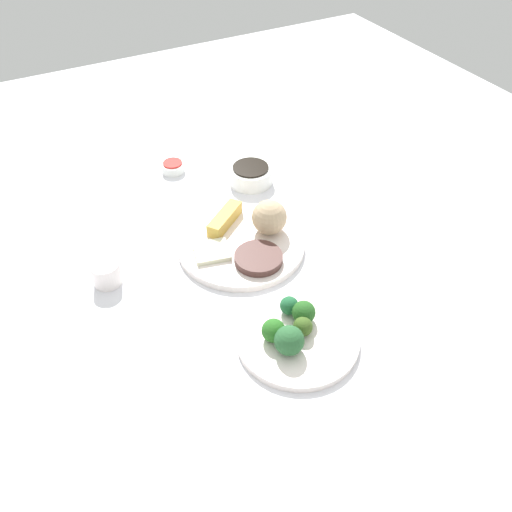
{
  "coord_description": "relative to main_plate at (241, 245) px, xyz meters",
  "views": [
    {
      "loc": [
        -0.41,
        -0.84,
        0.81
      ],
      "look_at": [
        -0.02,
        -0.11,
        0.06
      ],
      "focal_mm": 38.11,
      "sensor_mm": 36.0,
      "label": 1
    }
  ],
  "objects": [
    {
      "name": "main_plate",
      "position": [
        0.0,
        0.0,
        0.0
      ],
      "size": [
        0.28,
        0.28,
        0.02
      ],
      "primitive_type": "cylinder",
      "color": "white",
      "rests_on": "tabletop"
    },
    {
      "name": "sauce_ramekin_sweet_and_sour",
      "position": [
        -0.02,
        0.35,
        0.0
      ],
      "size": [
        0.06,
        0.06,
        0.02
      ],
      "primitive_type": "cylinder",
      "color": "white",
      "rests_on": "tabletop"
    },
    {
      "name": "broccoli_floret_4",
      "position": [
        -0.01,
        -0.22,
        0.02
      ],
      "size": [
        0.04,
        0.04,
        0.04
      ],
      "primitive_type": "sphere",
      "color": "#1F5D35",
      "rests_on": "broccoli_plate"
    },
    {
      "name": "broccoli_floret_2",
      "position": [
        -0.06,
        -0.3,
        0.03
      ],
      "size": [
        0.05,
        0.05,
        0.05
      ],
      "primitive_type": "sphere",
      "color": "#295D31",
      "rests_on": "broccoli_plate"
    },
    {
      "name": "rice_scoop",
      "position": [
        0.07,
        0.0,
        0.05
      ],
      "size": [
        0.08,
        0.08,
        0.08
      ],
      "primitive_type": "sphere",
      "color": "tan",
      "rests_on": "main_plate"
    },
    {
      "name": "crab_rangoon_wonton",
      "position": [
        -0.07,
        -0.0,
        0.01
      ],
      "size": [
        0.09,
        0.08,
        0.01
      ],
      "primitive_type": "cube",
      "rotation": [
        0.0,
        0.0,
        -0.23
      ],
      "color": "beige",
      "rests_on": "main_plate"
    },
    {
      "name": "sauce_ramekin_sweet_and_sour_liquid",
      "position": [
        -0.02,
        0.35,
        0.02
      ],
      "size": [
        0.05,
        0.05,
        0.0
      ],
      "primitive_type": "cylinder",
      "color": "red",
      "rests_on": "sauce_ramekin_sweet_and_sour"
    },
    {
      "name": "broccoli_floret_0",
      "position": [
        0.0,
        -0.25,
        0.03
      ],
      "size": [
        0.04,
        0.04,
        0.04
      ],
      "primitive_type": "sphere",
      "color": "#255A20",
      "rests_on": "broccoli_plate"
    },
    {
      "name": "broccoli_plate",
      "position": [
        -0.03,
        -0.28,
        -0.0
      ],
      "size": [
        0.23,
        0.23,
        0.01
      ],
      "primitive_type": "cylinder",
      "color": "white",
      "rests_on": "tabletop"
    },
    {
      "name": "teacup",
      "position": [
        -0.29,
        0.03,
        0.02
      ],
      "size": [
        0.06,
        0.06,
        0.05
      ],
      "primitive_type": "cylinder",
      "color": "white",
      "rests_on": "tabletop"
    },
    {
      "name": "spring_roll",
      "position": [
        -0.0,
        0.07,
        0.02
      ],
      "size": [
        0.11,
        0.09,
        0.03
      ],
      "primitive_type": "cube",
      "rotation": [
        0.0,
        0.0,
        0.64
      ],
      "color": "gold",
      "rests_on": "main_plate"
    },
    {
      "name": "soy_sauce_bowl",
      "position": [
        0.14,
        0.21,
        0.01
      ],
      "size": [
        0.11,
        0.11,
        0.04
      ],
      "primitive_type": "cylinder",
      "color": "white",
      "rests_on": "tabletop"
    },
    {
      "name": "broccoli_floret_1",
      "position": [
        -0.02,
        -0.28,
        0.02
      ],
      "size": [
        0.04,
        0.04,
        0.04
      ],
      "primitive_type": "sphere",
      "color": "#39561F",
      "rests_on": "broccoli_plate"
    },
    {
      "name": "soy_sauce_bowl_liquid",
      "position": [
        0.14,
        0.21,
        0.04
      ],
      "size": [
        0.09,
        0.09,
        0.0
      ],
      "primitive_type": "cylinder",
      "color": "black",
      "rests_on": "soy_sauce_bowl"
    },
    {
      "name": "tabletop",
      "position": [
        0.01,
        0.03,
        -0.02
      ],
      "size": [
        2.2,
        2.2,
        0.02
      ],
      "primitive_type": "cube",
      "color": "white",
      "rests_on": "ground"
    },
    {
      "name": "stir_fry_heap",
      "position": [
        0.0,
        -0.07,
        0.02
      ],
      "size": [
        0.1,
        0.1,
        0.02
      ],
      "primitive_type": "cylinder",
      "color": "#492B27",
      "rests_on": "main_plate"
    },
    {
      "name": "broccoli_floret_3",
      "position": [
        -0.07,
        -0.27,
        0.03
      ],
      "size": [
        0.04,
        0.04,
        0.04
      ],
      "primitive_type": "sphere",
      "color": "#266520",
      "rests_on": "broccoli_plate"
    }
  ]
}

